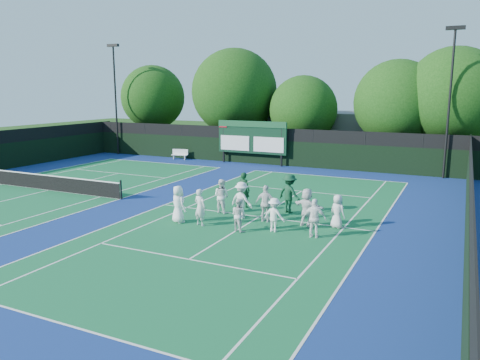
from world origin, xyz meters
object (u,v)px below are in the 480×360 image
at_px(tennis_net, 48,182).
at_px(coach_left, 244,190).
at_px(bench, 180,154).
at_px(scoreboard, 252,138).

distance_m(tennis_net, coach_left, 12.60).
height_order(tennis_net, bench, tennis_net).
height_order(scoreboard, coach_left, scoreboard).
xyz_separation_m(tennis_net, bench, (0.16, 14.37, -0.01)).
relative_size(tennis_net, bench, 7.71).
bearing_deg(tennis_net, bench, 89.35).
height_order(scoreboard, tennis_net, scoreboard).
distance_m(tennis_net, bench, 14.37).
relative_size(tennis_net, coach_left, 6.09).
distance_m(bench, coach_left, 17.91).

